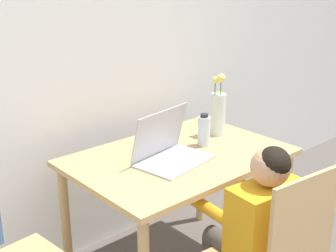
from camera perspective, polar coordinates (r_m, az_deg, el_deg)
wall_back at (r=2.68m, az=-9.52°, el=9.71°), size 6.40×0.05×2.50m
dining_table at (r=2.50m, az=1.36°, el=-5.46°), size 1.12×0.77×0.73m
person_seated at (r=2.14m, az=10.82°, el=-11.11°), size 0.39×0.45×0.98m
laptop at (r=2.37m, az=0.03°, el=-2.84°), size 0.41×0.32×0.26m
flower_vase at (r=2.72m, az=6.11°, el=1.84°), size 0.09×0.09×0.37m
water_bottle at (r=2.56m, az=4.40°, el=-0.57°), size 0.07×0.07×0.18m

